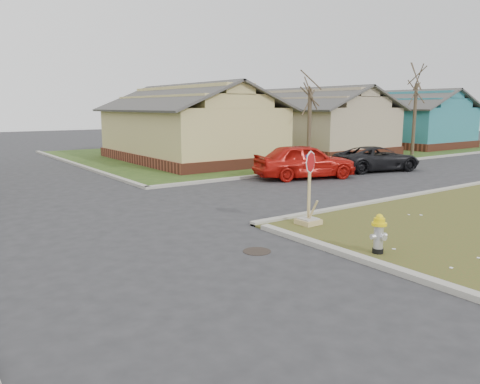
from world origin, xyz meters
TOP-DOWN VIEW (x-y plane):
  - ground at (0.00, 0.00)m, footprint 120.00×120.00m
  - verge_far_right at (22.00, 18.00)m, footprint 37.00×19.00m
  - curbs at (0.00, 5.00)m, footprint 80.00×40.00m
  - manhole at (2.20, -0.50)m, footprint 0.64×0.64m
  - side_house_yellow at (10.00, 16.50)m, footprint 7.60×11.60m
  - side_house_tan at (20.00, 16.50)m, footprint 7.60×11.60m
  - side_house_teal at (30.00, 16.50)m, footprint 7.60×11.60m
  - tree_mid_right at (14.00, 10.20)m, footprint 0.22×0.22m
  - tree_far_right at (24.00, 10.50)m, footprint 0.22×0.22m
  - fire_hydrant at (4.23, -2.27)m, footprint 0.33×0.33m
  - stop_sign at (4.79, 0.53)m, footprint 0.58×0.57m
  - red_sedan at (10.78, 7.08)m, footprint 5.05×3.20m
  - dark_pickup at (15.64, 6.84)m, footprint 4.90×3.15m

SIDE VIEW (x-z plane):
  - ground at x=0.00m, z-range 0.00..0.00m
  - curbs at x=0.00m, z-range -0.06..0.06m
  - manhole at x=2.20m, z-range 0.00..0.01m
  - verge_far_right at x=22.00m, z-range 0.00..0.05m
  - stop_sign at x=4.79m, z-range -0.53..1.52m
  - fire_hydrant at x=4.23m, z-range 0.09..0.99m
  - dark_pickup at x=15.64m, z-range 0.00..1.26m
  - red_sedan at x=10.78m, z-range 0.00..1.60m
  - tree_mid_right at x=14.00m, z-range 0.05..4.25m
  - side_house_yellow at x=10.00m, z-range -0.16..4.54m
  - side_house_tan at x=20.00m, z-range -0.16..4.54m
  - side_house_teal at x=30.00m, z-range -0.16..4.54m
  - tree_far_right at x=24.00m, z-range 0.05..4.81m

